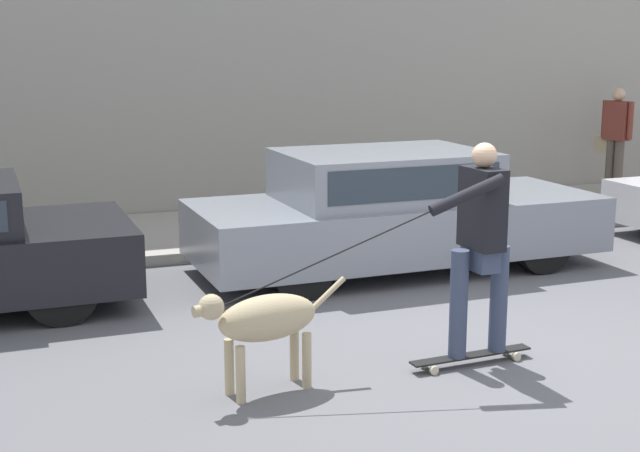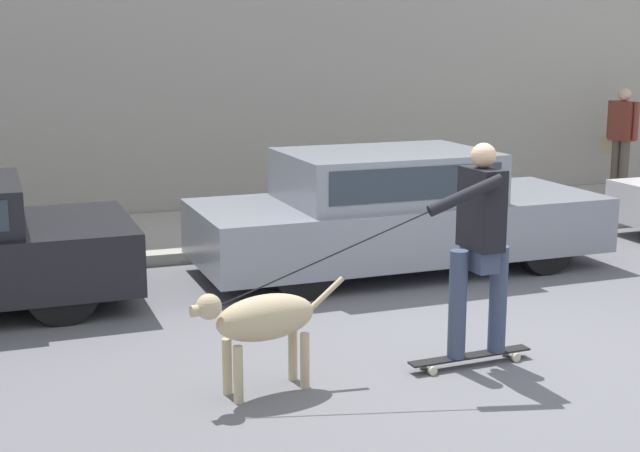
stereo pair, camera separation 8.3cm
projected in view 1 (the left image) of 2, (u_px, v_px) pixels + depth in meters
The scene contains 7 objects.
ground_plane at pixel (486, 356), 7.28m from camera, with size 36.00×36.00×0.00m, color slate.
back_wall at pixel (256, 34), 12.80m from camera, with size 32.00×0.30×5.23m.
sidewalk_curb at pixel (289, 227), 11.99m from camera, with size 30.00×2.58×0.13m.
parked_car_1 at pixel (394, 213), 9.90m from camera, with size 4.60×1.83×1.34m.
dog at pixel (265, 321), 6.43m from camera, with size 1.23×0.48×0.81m.
skateboarder at pixel (479, 241), 6.89m from camera, with size 2.64×0.58×1.77m.
pedestrian_with_bag at pixel (615, 135), 14.11m from camera, with size 0.29×0.67×1.66m.
Camera 1 is at (-3.66, -6.01, 2.54)m, focal length 50.00 mm.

